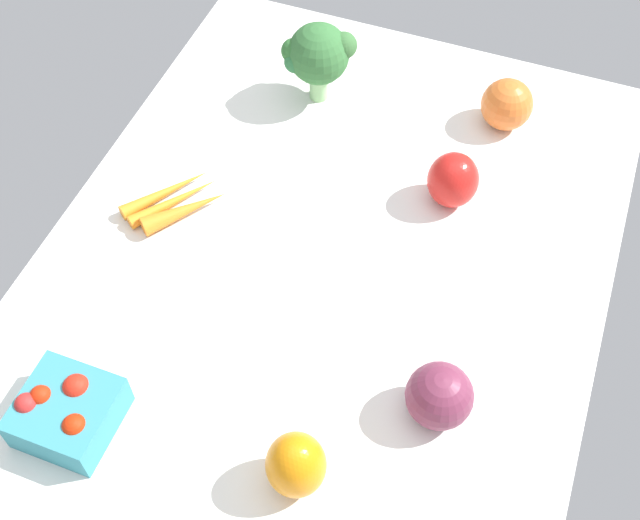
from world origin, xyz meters
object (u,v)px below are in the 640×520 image
(carrot_bunch, at_px, (177,202))
(heirloom_tomato_orange, at_px, (507,104))
(berry_basket, at_px, (67,411))
(bell_pepper_orange, at_px, (296,465))
(bell_pepper_red, at_px, (453,180))
(red_onion_center, at_px, (439,396))
(broccoli_head, at_px, (318,54))

(carrot_bunch, distance_m, heirloom_tomato_orange, 0.52)
(carrot_bunch, relative_size, heirloom_tomato_orange, 1.83)
(berry_basket, distance_m, heirloom_tomato_orange, 0.77)
(carrot_bunch, xyz_separation_m, bell_pepper_orange, (0.32, 0.31, 0.03))
(bell_pepper_red, bearing_deg, heirloom_tomato_orange, 168.62)
(carrot_bunch, relative_size, bell_pepper_orange, 1.58)
(bell_pepper_red, distance_m, red_onion_center, 0.34)
(bell_pepper_red, relative_size, red_onion_center, 1.04)
(broccoli_head, height_order, red_onion_center, broccoli_head)
(heirloom_tomato_orange, bearing_deg, red_onion_center, 4.15)
(berry_basket, relative_size, carrot_bunch, 0.75)
(bell_pepper_red, xyz_separation_m, red_onion_center, (0.33, 0.07, -0.00))
(carrot_bunch, distance_m, broccoli_head, 0.32)
(berry_basket, distance_m, carrot_bunch, 0.35)
(berry_basket, relative_size, red_onion_center, 1.33)
(heirloom_tomato_orange, relative_size, broccoli_head, 0.59)
(berry_basket, bearing_deg, red_onion_center, 112.53)
(broccoli_head, xyz_separation_m, red_onion_center, (0.47, 0.33, -0.04))
(bell_pepper_orange, bearing_deg, berry_basket, -84.35)
(bell_pepper_red, xyz_separation_m, bell_pepper_orange, (0.47, -0.05, 0.00))
(berry_basket, bearing_deg, broccoli_head, 173.26)
(heirloom_tomato_orange, bearing_deg, berry_basket, -28.38)
(broccoli_head, xyz_separation_m, bell_pepper_orange, (0.61, 0.20, -0.04))
(berry_basket, xyz_separation_m, heirloom_tomato_orange, (-0.68, 0.37, 0.01))
(broccoli_head, relative_size, bell_pepper_orange, 1.46)
(heirloom_tomato_orange, distance_m, broccoli_head, 0.30)
(red_onion_center, bearing_deg, bell_pepper_orange, -41.82)
(broccoli_head, distance_m, bell_pepper_orange, 0.64)
(broccoli_head, relative_size, bell_pepper_red, 1.58)
(berry_basket, height_order, broccoli_head, broccoli_head)
(berry_basket, distance_m, broccoli_head, 0.64)
(heirloom_tomato_orange, xyz_separation_m, broccoli_head, (0.04, -0.29, 0.05))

